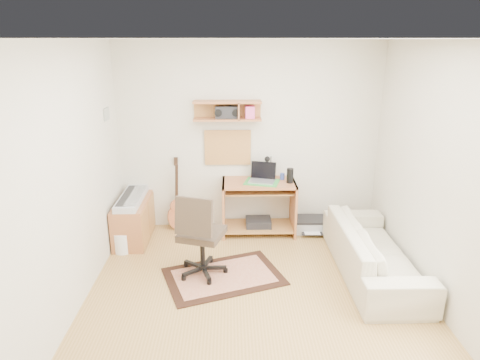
{
  "coord_description": "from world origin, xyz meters",
  "views": [
    {
      "loc": [
        -0.26,
        -3.79,
        2.6
      ],
      "look_at": [
        -0.15,
        1.05,
        1.0
      ],
      "focal_mm": 32.01,
      "sensor_mm": 36.0,
      "label": 1
    }
  ],
  "objects_px": {
    "desk": "(259,207)",
    "printer": "(310,225)",
    "task_chair": "(202,234)",
    "cabinet": "(133,220)",
    "sofa": "(374,243)"
  },
  "relations": [
    {
      "from": "desk",
      "to": "printer",
      "type": "xyz_separation_m",
      "value": [
        0.74,
        0.04,
        -0.29
      ]
    },
    {
      "from": "task_chair",
      "to": "printer",
      "type": "height_order",
      "value": "task_chair"
    },
    {
      "from": "cabinet",
      "to": "sofa",
      "type": "relative_size",
      "value": 0.46
    },
    {
      "from": "cabinet",
      "to": "printer",
      "type": "xyz_separation_m",
      "value": [
        2.44,
        0.22,
        -0.19
      ]
    },
    {
      "from": "task_chair",
      "to": "printer",
      "type": "xyz_separation_m",
      "value": [
        1.45,
        1.16,
        -0.43
      ]
    },
    {
      "from": "task_chair",
      "to": "printer",
      "type": "relative_size",
      "value": 2.23
    },
    {
      "from": "desk",
      "to": "task_chair",
      "type": "relative_size",
      "value": 0.98
    },
    {
      "from": "sofa",
      "to": "task_chair",
      "type": "bearing_deg",
      "value": 89.71
    },
    {
      "from": "desk",
      "to": "printer",
      "type": "distance_m",
      "value": 0.8
    },
    {
      "from": "printer",
      "to": "sofa",
      "type": "distance_m",
      "value": 1.31
    },
    {
      "from": "task_chair",
      "to": "sofa",
      "type": "bearing_deg",
      "value": 17.2
    },
    {
      "from": "task_chair",
      "to": "cabinet",
      "type": "relative_size",
      "value": 1.14
    },
    {
      "from": "task_chair",
      "to": "desk",
      "type": "bearing_deg",
      "value": 75.01
    },
    {
      "from": "task_chair",
      "to": "sofa",
      "type": "distance_m",
      "value": 1.97
    },
    {
      "from": "desk",
      "to": "sofa",
      "type": "height_order",
      "value": "sofa"
    }
  ]
}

